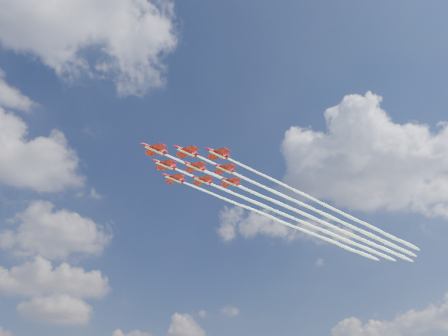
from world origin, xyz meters
The scene contains 9 objects.
jet_lead centered at (62.03, 17.59, 87.84)m, with size 152.49×39.23×2.73m.
jet_row2_port centered at (72.40, 13.33, 87.84)m, with size 152.49×39.23×2.73m.
jet_row2_starb centered at (69.51, 25.94, 87.84)m, with size 152.49×39.23×2.73m.
jet_row3_port centered at (82.77, 9.07, 87.84)m, with size 152.49×39.23×2.73m.
jet_row3_centre centered at (79.88, 21.68, 87.84)m, with size 152.49×39.23×2.73m.
jet_row3_starb centered at (76.99, 34.29, 87.84)m, with size 152.49×39.23×2.73m.
jet_row4_port centered at (90.25, 17.43, 87.84)m, with size 152.49×39.23×2.73m.
jet_row4_starb centered at (87.36, 30.03, 87.84)m, with size 152.49×39.23×2.73m.
jet_tail centered at (97.73, 25.78, 87.84)m, with size 152.49×39.23×2.73m.
Camera 1 is at (-54.70, -124.65, 6.70)m, focal length 35.00 mm.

